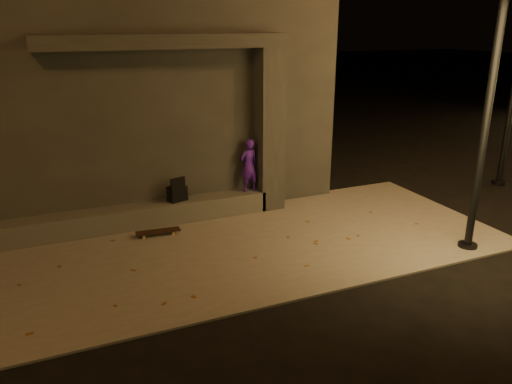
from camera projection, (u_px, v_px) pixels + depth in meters
name	position (u px, v px, depth m)	size (l,w,h in m)	color
ground	(269.00, 300.00, 7.81)	(120.00, 120.00, 0.00)	black
sidewalk	(226.00, 249.00, 9.54)	(11.00, 4.40, 0.04)	slate
building	(123.00, 88.00, 12.25)	(9.00, 5.10, 5.22)	#353230
ledge	(130.00, 217.00, 10.43)	(6.00, 0.55, 0.45)	#585550
column	(269.00, 131.00, 11.11)	(0.55, 0.55, 3.60)	#353230
canopy	(167.00, 41.00, 9.71)	(5.00, 0.70, 0.28)	#353230
skateboarder	(249.00, 165.00, 11.17)	(0.44, 0.29, 1.20)	#4818A0
backpack	(177.00, 192.00, 10.68)	(0.44, 0.35, 0.54)	black
skateboard	(158.00, 232.00, 10.08)	(0.90, 0.29, 0.10)	black
street_lamp_0	(498.00, 43.00, 8.38)	(0.36, 0.36, 6.66)	black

